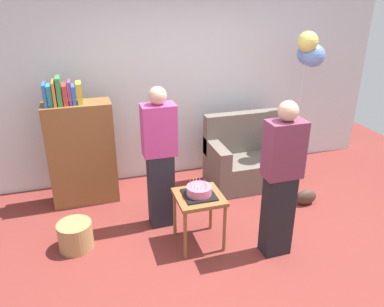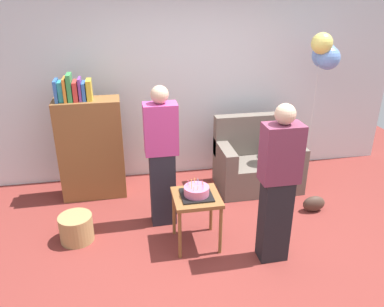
{
  "view_description": "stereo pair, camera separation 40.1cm",
  "coord_description": "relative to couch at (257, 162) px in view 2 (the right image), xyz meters",
  "views": [
    {
      "loc": [
        -1.33,
        -3.02,
        2.57
      ],
      "look_at": [
        -0.27,
        0.5,
        0.95
      ],
      "focal_mm": 35.92,
      "sensor_mm": 36.0,
      "label": 1
    },
    {
      "loc": [
        -0.94,
        -3.12,
        2.57
      ],
      "look_at": [
        -0.27,
        0.5,
        0.95
      ],
      "focal_mm": 35.92,
      "sensor_mm": 36.0,
      "label": 2
    }
  ],
  "objects": [
    {
      "name": "balloon_bunch",
      "position": [
        0.76,
        -0.06,
        1.45
      ],
      "size": [
        0.44,
        0.46,
        2.05
      ],
      "color": "silver",
      "rests_on": "ground_plane"
    },
    {
      "name": "wall_back",
      "position": [
        -0.8,
        0.65,
        1.01
      ],
      "size": [
        6.0,
        0.1,
        2.7
      ],
      "primitive_type": "cube",
      "color": "silver",
      "rests_on": "ground_plane"
    },
    {
      "name": "birthday_cake",
      "position": [
        -1.07,
        -1.15,
        0.29
      ],
      "size": [
        0.32,
        0.32,
        0.17
      ],
      "color": "black",
      "rests_on": "side_table"
    },
    {
      "name": "side_table",
      "position": [
        -1.07,
        -1.15,
        0.16
      ],
      "size": [
        0.48,
        0.48,
        0.58
      ],
      "color": "brown",
      "rests_on": "ground_plane"
    },
    {
      "name": "person_blowing_candles",
      "position": [
        -1.37,
        -0.67,
        0.49
      ],
      "size": [
        0.36,
        0.22,
        1.63
      ],
      "rotation": [
        0.0,
        0.0,
        -0.11
      ],
      "color": "#23232D",
      "rests_on": "ground_plane"
    },
    {
      "name": "person_holding_cake",
      "position": [
        -0.36,
        -1.51,
        0.49
      ],
      "size": [
        0.36,
        0.22,
        1.63
      ],
      "rotation": [
        0.0,
        0.0,
        3.28
      ],
      "color": "black",
      "rests_on": "ground_plane"
    },
    {
      "name": "handbag",
      "position": [
        0.48,
        -0.79,
        -0.24
      ],
      "size": [
        0.28,
        0.14,
        0.2
      ],
      "primitive_type": "ellipsoid",
      "color": "#473328",
      "rests_on": "ground_plane"
    },
    {
      "name": "couch",
      "position": [
        0.0,
        0.0,
        0.0
      ],
      "size": [
        1.1,
        0.7,
        0.96
      ],
      "color": "#6B6056",
      "rests_on": "ground_plane"
    },
    {
      "name": "wicker_basket",
      "position": [
        -2.34,
        -0.86,
        -0.19
      ],
      "size": [
        0.36,
        0.36,
        0.3
      ],
      "primitive_type": "cylinder",
      "color": "#A88451",
      "rests_on": "ground_plane"
    },
    {
      "name": "ground_plane",
      "position": [
        -0.8,
        -1.4,
        -0.34
      ],
      "size": [
        8.0,
        8.0,
        0.0
      ],
      "primitive_type": "plane",
      "color": "maroon"
    },
    {
      "name": "bookshelf",
      "position": [
        -2.19,
        0.14,
        0.35
      ],
      "size": [
        0.8,
        0.36,
        1.62
      ],
      "color": "brown",
      "rests_on": "ground_plane"
    }
  ]
}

